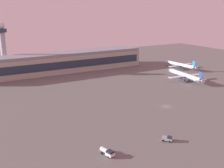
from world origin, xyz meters
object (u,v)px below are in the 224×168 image
airplane_far_stand (180,65)px  cargo_loader (167,139)px  fuel_truck (108,152)px  control_tower (3,45)px  airplane_terminal_side (186,76)px

airplane_far_stand → cargo_loader: bearing=-140.7°
fuel_truck → cargo_loader: (26.88, -2.42, -0.19)m
fuel_truck → cargo_loader: bearing=161.1°
control_tower → cargo_loader: size_ratio=9.62×
control_tower → airplane_terminal_side: size_ratio=1.09×
airplane_far_stand → fuel_truck: size_ratio=5.45×
control_tower → fuel_truck: 159.36m
control_tower → cargo_loader: control_tower is taller
airplane_far_stand → cargo_loader: 146.42m
control_tower → airplane_terminal_side: control_tower is taller
control_tower → airplane_far_stand: (139.91, -56.87, -20.86)m
control_tower → cargo_loader: 165.46m
airplane_terminal_side → airplane_far_stand: 42.35m
fuel_truck → cargo_loader: fuel_truck is taller
airplane_terminal_side → fuel_truck: 124.56m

